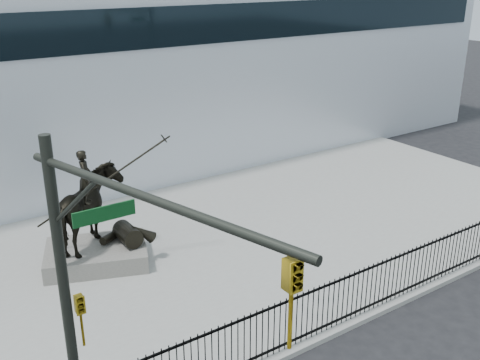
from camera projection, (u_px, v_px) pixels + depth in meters
ground at (361, 359)px, 14.16m from camera, size 120.00×120.00×0.00m
plaza at (214, 249)px, 19.53m from camera, size 30.00×12.00×0.15m
building at (75, 69)px, 27.97m from camera, size 44.00×14.00×9.00m
picket_fence at (329, 305)px, 14.80m from camera, size 22.10×0.10×1.50m
statue_plinth at (97, 255)px, 18.33m from camera, size 3.77×3.20×0.60m
equestrian_statue at (94, 211)px, 17.78m from camera, size 3.85×3.14×3.48m
traffic_signal_left at (100, 329)px, 8.68m from camera, size 1.52×4.84×7.00m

